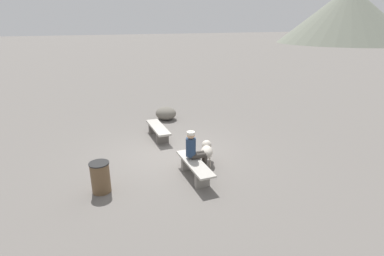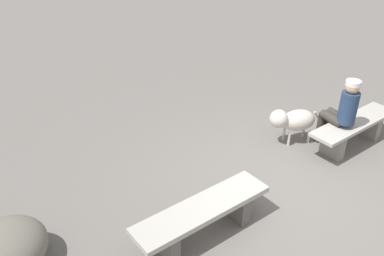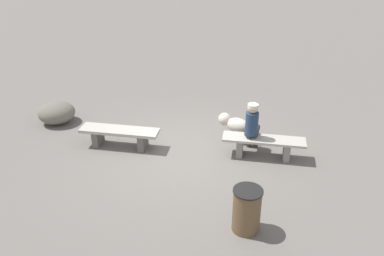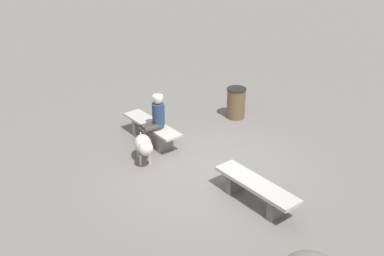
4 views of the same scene
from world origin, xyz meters
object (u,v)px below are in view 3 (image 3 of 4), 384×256
dog (234,124)px  boulder (57,113)px  trash_bin (247,210)px  bench_left (120,134)px  seated_person (252,125)px  bench_right (263,144)px

dog → boulder: size_ratio=0.88×
boulder → trash_bin: bearing=-36.5°
dog → trash_bin: bearing=122.3°
dog → boulder: 4.66m
bench_left → boulder: (-2.00, 1.07, -0.04)m
bench_left → dog: size_ratio=2.24×
seated_person → bench_right: bearing=-14.4°
dog → boulder: (-4.64, 0.43, -0.15)m
dog → trash_bin: size_ratio=1.02×
bench_left → boulder: size_ratio=1.97×
bench_right → boulder: boulder is taller
bench_left → seated_person: (3.04, 0.02, 0.42)m
bench_left → trash_bin: trash_bin is taller
trash_bin → bench_left: bearing=138.6°
bench_right → seated_person: (-0.27, 0.12, 0.41)m
seated_person → trash_bin: bearing=-82.9°
bench_left → boulder: boulder is taller
dog → trash_bin: 3.22m
bench_left → trash_bin: (2.92, -2.57, 0.09)m
boulder → dog: bearing=-5.3°
dog → boulder: dog is taller
boulder → bench_left: bearing=-28.1°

